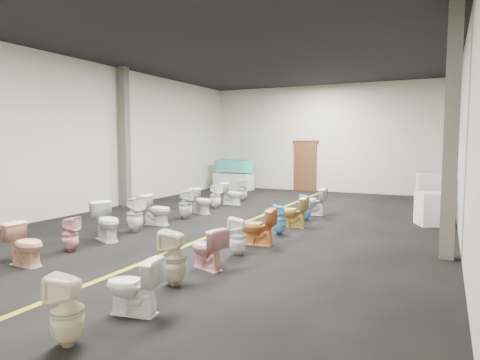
% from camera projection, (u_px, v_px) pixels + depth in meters
% --- Properties ---
extents(floor, '(16.00, 16.00, 0.00)m').
position_uv_depth(floor, '(244.00, 223.00, 11.12)').
color(floor, black).
rests_on(floor, ground).
extents(ceiling, '(16.00, 16.00, 0.00)m').
position_uv_depth(ceiling, '(244.00, 46.00, 10.73)').
color(ceiling, black).
rests_on(ceiling, ground).
extents(wall_back, '(10.00, 0.00, 10.00)m').
position_uv_depth(wall_back, '(324.00, 139.00, 18.11)').
color(wall_back, beige).
rests_on(wall_back, ground).
extents(wall_left, '(0.00, 16.00, 16.00)m').
position_uv_depth(wall_left, '(96.00, 137.00, 13.09)').
color(wall_left, beige).
rests_on(wall_left, ground).
extents(wall_right, '(0.00, 16.00, 16.00)m').
position_uv_depth(wall_right, '(464.00, 135.00, 8.76)').
color(wall_right, beige).
rests_on(wall_right, ground).
extents(aisle_stripe, '(0.12, 15.60, 0.01)m').
position_uv_depth(aisle_stripe, '(244.00, 223.00, 11.12)').
color(aisle_stripe, olive).
rests_on(aisle_stripe, floor).
extents(back_door, '(1.00, 0.10, 2.10)m').
position_uv_depth(back_door, '(305.00, 166.00, 18.50)').
color(back_door, '#562D19').
rests_on(back_door, floor).
extents(door_frame, '(1.15, 0.08, 0.10)m').
position_uv_depth(door_frame, '(306.00, 142.00, 18.42)').
color(door_frame, '#331C11').
rests_on(door_frame, back_door).
extents(column_left, '(0.25, 0.25, 4.50)m').
position_uv_depth(column_left, '(125.00, 137.00, 13.88)').
color(column_left, '#59544C').
rests_on(column_left, floor).
extents(column_right, '(0.25, 0.25, 4.50)m').
position_uv_depth(column_right, '(451.00, 133.00, 7.53)').
color(column_right, '#59544C').
rests_on(column_right, floor).
extents(display_table, '(1.67, 0.87, 0.73)m').
position_uv_depth(display_table, '(234.00, 181.00, 18.88)').
color(display_table, silver).
rests_on(display_table, floor).
extents(bathtub, '(1.86, 0.71, 0.55)m').
position_uv_depth(bathtub, '(234.00, 166.00, 18.81)').
color(bathtub, '#3FB6AB').
rests_on(bathtub, display_table).
extents(appliance_crate_a, '(0.85, 0.85, 0.83)m').
position_uv_depth(appliance_crate_a, '(431.00, 209.00, 10.76)').
color(appliance_crate_a, silver).
rests_on(appliance_crate_a, floor).
extents(appliance_crate_b, '(0.97, 0.97, 1.19)m').
position_uv_depth(appliance_crate_b, '(433.00, 195.00, 12.06)').
color(appliance_crate_b, beige).
rests_on(appliance_crate_b, floor).
extents(appliance_crate_c, '(0.94, 0.94, 0.89)m').
position_uv_depth(appliance_crate_c, '(434.00, 195.00, 13.28)').
color(appliance_crate_c, silver).
rests_on(appliance_crate_c, floor).
extents(appliance_crate_d, '(0.81, 0.81, 0.94)m').
position_uv_depth(appliance_crate_d, '(435.00, 190.00, 14.59)').
color(appliance_crate_d, silver).
rests_on(appliance_crate_d, floor).
extents(toilet_left_2, '(0.73, 0.43, 0.74)m').
position_uv_depth(toilet_left_2, '(26.00, 244.00, 7.24)').
color(toilet_left_2, '#EDB295').
rests_on(toilet_left_2, floor).
extents(toilet_left_3, '(0.37, 0.37, 0.68)m').
position_uv_depth(toilet_left_3, '(70.00, 234.00, 8.16)').
color(toilet_left_3, '#D7999F').
rests_on(toilet_left_3, floor).
extents(toilet_left_4, '(0.93, 0.75, 0.83)m').
position_uv_depth(toilet_left_4, '(107.00, 221.00, 9.10)').
color(toilet_left_4, silver).
rests_on(toilet_left_4, floor).
extents(toilet_left_5, '(0.45, 0.44, 0.85)m').
position_uv_depth(toilet_left_5, '(135.00, 214.00, 9.94)').
color(toilet_left_5, white).
rests_on(toilet_left_5, floor).
extents(toilet_left_6, '(0.80, 0.50, 0.77)m').
position_uv_depth(toilet_left_6, '(157.00, 210.00, 10.83)').
color(toilet_left_6, white).
rests_on(toilet_left_6, floor).
extents(toilet_left_7, '(0.48, 0.48, 0.82)m').
position_uv_depth(toilet_left_7, '(186.00, 204.00, 11.67)').
color(toilet_left_7, silver).
rests_on(toilet_left_7, floor).
extents(toilet_left_8, '(0.81, 0.58, 0.74)m').
position_uv_depth(toilet_left_8, '(201.00, 201.00, 12.57)').
color(toilet_left_8, silver).
rests_on(toilet_left_8, floor).
extents(toilet_left_9, '(0.45, 0.45, 0.79)m').
position_uv_depth(toilet_left_9, '(215.00, 196.00, 13.55)').
color(toilet_left_9, white).
rests_on(toilet_left_9, floor).
extents(toilet_left_10, '(0.74, 0.43, 0.74)m').
position_uv_depth(toilet_left_10, '(232.00, 194.00, 14.36)').
color(toilet_left_10, white).
rests_on(toilet_left_10, floor).
extents(toilet_left_11, '(0.45, 0.45, 0.79)m').
position_uv_depth(toilet_left_11, '(242.00, 190.00, 15.24)').
color(toilet_left_11, silver).
rests_on(toilet_left_11, floor).
extents(toilet_right_0, '(0.44, 0.43, 0.75)m').
position_uv_depth(toilet_right_0, '(67.00, 310.00, 4.37)').
color(toilet_right_0, beige).
rests_on(toilet_right_0, floor).
extents(toilet_right_1, '(0.75, 0.51, 0.71)m').
position_uv_depth(toilet_right_1, '(133.00, 286.00, 5.17)').
color(toilet_right_1, white).
rests_on(toilet_right_1, floor).
extents(toilet_right_2, '(0.46, 0.46, 0.83)m').
position_uv_depth(toilet_right_2, '(174.00, 258.00, 6.22)').
color(toilet_right_2, beige).
rests_on(toilet_right_2, floor).
extents(toilet_right_3, '(0.78, 0.61, 0.70)m').
position_uv_depth(toilet_right_3, '(207.00, 248.00, 7.05)').
color(toilet_right_3, '#E4A0A3').
rests_on(toilet_right_3, floor).
extents(toilet_right_4, '(0.38, 0.37, 0.71)m').
position_uv_depth(toilet_right_4, '(238.00, 236.00, 7.93)').
color(toilet_right_4, white).
rests_on(toilet_right_4, floor).
extents(toilet_right_5, '(0.78, 0.49, 0.76)m').
position_uv_depth(toilet_right_5, '(257.00, 226.00, 8.72)').
color(toilet_right_5, orange).
rests_on(toilet_right_5, floor).
extents(toilet_right_6, '(0.40, 0.40, 0.68)m').
position_uv_depth(toilet_right_6, '(280.00, 219.00, 9.70)').
color(toilet_right_6, '#67ADD5').
rests_on(toilet_right_6, floor).
extents(toilet_right_7, '(0.80, 0.52, 0.77)m').
position_uv_depth(toilet_right_7, '(292.00, 212.00, 10.52)').
color(toilet_right_7, gold).
rests_on(toilet_right_7, floor).
extents(toilet_right_8, '(0.42, 0.42, 0.71)m').
position_uv_depth(toilet_right_8, '(305.00, 207.00, 11.42)').
color(toilet_right_8, '#6DA4DC').
rests_on(toilet_right_8, floor).
extents(toilet_right_9, '(0.82, 0.52, 0.79)m').
position_uv_depth(toilet_right_9, '(313.00, 201.00, 12.28)').
color(toilet_right_9, silver).
rests_on(toilet_right_9, floor).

